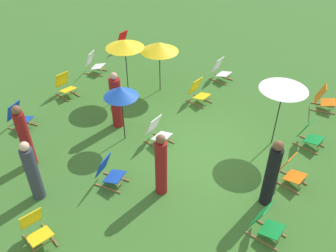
{
  "coord_description": "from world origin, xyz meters",
  "views": [
    {
      "loc": [
        -6.97,
        -2.94,
        6.59
      ],
      "look_at": [
        0.0,
        1.2,
        0.5
      ],
      "focal_mm": 38.0,
      "sensor_mm": 36.0,
      "label": 1
    }
  ],
  "objects_px": {
    "deckchair_4": "(310,134)",
    "deckchair_6": "(19,117)",
    "deckchair_13": "(198,92)",
    "deckchair_5": "(324,99)",
    "deckchair_7": "(65,86)",
    "deckchair_1": "(266,223)",
    "deckchair_8": "(109,172)",
    "umbrella_0": "(284,86)",
    "umbrella_3": "(121,92)",
    "deckchair_0": "(290,171)",
    "deckchair_3": "(125,42)",
    "deckchair_2": "(94,64)",
    "person_2": "(32,172)",
    "umbrella_2": "(125,44)",
    "deckchair_12": "(220,70)",
    "umbrella_1": "(159,47)",
    "person_1": "(25,137)",
    "deckchair_10": "(158,132)",
    "person_4": "(161,166)",
    "person_0": "(116,102)",
    "deckchair_11": "(36,229)",
    "person_3": "(271,175)"
  },
  "relations": [
    {
      "from": "person_0",
      "to": "umbrella_1",
      "type": "bearing_deg",
      "value": 23.56
    },
    {
      "from": "umbrella_2",
      "to": "person_0",
      "type": "relative_size",
      "value": 1.11
    },
    {
      "from": "deckchair_1",
      "to": "umbrella_0",
      "type": "xyz_separation_m",
      "value": [
        3.16,
        0.82,
        1.54
      ]
    },
    {
      "from": "deckchair_4",
      "to": "umbrella_2",
      "type": "distance_m",
      "value": 6.22
    },
    {
      "from": "umbrella_1",
      "to": "person_4",
      "type": "height_order",
      "value": "umbrella_1"
    },
    {
      "from": "deckchair_0",
      "to": "umbrella_1",
      "type": "xyz_separation_m",
      "value": [
        2.17,
        5.17,
        1.28
      ]
    },
    {
      "from": "deckchair_5",
      "to": "umbrella_1",
      "type": "distance_m",
      "value": 5.62
    },
    {
      "from": "deckchair_8",
      "to": "deckchair_11",
      "type": "bearing_deg",
      "value": 165.84
    },
    {
      "from": "deckchair_0",
      "to": "deckchair_5",
      "type": "distance_m",
      "value": 3.89
    },
    {
      "from": "person_2",
      "to": "person_1",
      "type": "bearing_deg",
      "value": -141.54
    },
    {
      "from": "person_2",
      "to": "deckchair_4",
      "type": "bearing_deg",
      "value": 119.41
    },
    {
      "from": "deckchair_5",
      "to": "deckchair_7",
      "type": "distance_m",
      "value": 8.65
    },
    {
      "from": "umbrella_2",
      "to": "deckchair_1",
      "type": "bearing_deg",
      "value": -118.17
    },
    {
      "from": "deckchair_13",
      "to": "deckchair_5",
      "type": "bearing_deg",
      "value": -54.6
    },
    {
      "from": "deckchair_10",
      "to": "umbrella_1",
      "type": "distance_m",
      "value": 3.18
    },
    {
      "from": "deckchair_4",
      "to": "deckchair_6",
      "type": "height_order",
      "value": "same"
    },
    {
      "from": "person_1",
      "to": "deckchair_4",
      "type": "bearing_deg",
      "value": -58.04
    },
    {
      "from": "deckchair_12",
      "to": "person_0",
      "type": "height_order",
      "value": "person_0"
    },
    {
      "from": "deckchair_3",
      "to": "deckchair_5",
      "type": "bearing_deg",
      "value": -85.98
    },
    {
      "from": "person_3",
      "to": "deckchair_10",
      "type": "bearing_deg",
      "value": 111.06
    },
    {
      "from": "deckchair_10",
      "to": "person_0",
      "type": "height_order",
      "value": "person_0"
    },
    {
      "from": "deckchair_6",
      "to": "deckchair_11",
      "type": "height_order",
      "value": "same"
    },
    {
      "from": "deckchair_1",
      "to": "deckchair_11",
      "type": "height_order",
      "value": "same"
    },
    {
      "from": "deckchair_3",
      "to": "deckchair_10",
      "type": "distance_m",
      "value": 6.42
    },
    {
      "from": "umbrella_1",
      "to": "person_2",
      "type": "relative_size",
      "value": 1.07
    },
    {
      "from": "deckchair_3",
      "to": "umbrella_2",
      "type": "distance_m",
      "value": 3.96
    },
    {
      "from": "deckchair_4",
      "to": "deckchair_12",
      "type": "bearing_deg",
      "value": 71.85
    },
    {
      "from": "deckchair_0",
      "to": "umbrella_0",
      "type": "distance_m",
      "value": 2.18
    },
    {
      "from": "person_2",
      "to": "person_4",
      "type": "distance_m",
      "value": 2.98
    },
    {
      "from": "deckchair_2",
      "to": "deckchair_3",
      "type": "xyz_separation_m",
      "value": [
        2.23,
        0.16,
        0.0
      ]
    },
    {
      "from": "umbrella_1",
      "to": "deckchair_5",
      "type": "bearing_deg",
      "value": -71.6
    },
    {
      "from": "deckchair_1",
      "to": "deckchair_8",
      "type": "bearing_deg",
      "value": 105.07
    },
    {
      "from": "deckchair_10",
      "to": "person_4",
      "type": "xyz_separation_m",
      "value": [
        -1.58,
        -1.1,
        0.48
      ]
    },
    {
      "from": "umbrella_1",
      "to": "person_0",
      "type": "xyz_separation_m",
      "value": [
        -2.43,
        0.01,
        -0.8
      ]
    },
    {
      "from": "deckchair_8",
      "to": "deckchair_12",
      "type": "distance_m",
      "value": 6.31
    },
    {
      "from": "umbrella_0",
      "to": "umbrella_2",
      "type": "xyz_separation_m",
      "value": [
        0.03,
        5.12,
        -0.02
      ]
    },
    {
      "from": "deckchair_3",
      "to": "deckchair_13",
      "type": "relative_size",
      "value": 1.0
    },
    {
      "from": "deckchair_0",
      "to": "deckchair_8",
      "type": "height_order",
      "value": "same"
    },
    {
      "from": "deckchair_7",
      "to": "umbrella_1",
      "type": "distance_m",
      "value": 3.52
    },
    {
      "from": "deckchair_5",
      "to": "deckchair_7",
      "type": "xyz_separation_m",
      "value": [
        -3.67,
        7.83,
        0.0
      ]
    },
    {
      "from": "umbrella_2",
      "to": "person_1",
      "type": "bearing_deg",
      "value": 177.65
    },
    {
      "from": "deckchair_2",
      "to": "umbrella_2",
      "type": "height_order",
      "value": "umbrella_2"
    },
    {
      "from": "deckchair_2",
      "to": "person_2",
      "type": "distance_m",
      "value": 6.34
    },
    {
      "from": "deckchair_0",
      "to": "deckchair_10",
      "type": "xyz_separation_m",
      "value": [
        -0.35,
        3.69,
        0.0
      ]
    },
    {
      "from": "deckchair_7",
      "to": "deckchair_11",
      "type": "bearing_deg",
      "value": -129.61
    },
    {
      "from": "deckchair_13",
      "to": "person_2",
      "type": "distance_m",
      "value": 5.96
    },
    {
      "from": "umbrella_0",
      "to": "umbrella_3",
      "type": "height_order",
      "value": "umbrella_0"
    },
    {
      "from": "umbrella_3",
      "to": "umbrella_2",
      "type": "bearing_deg",
      "value": 33.31
    },
    {
      "from": "deckchair_2",
      "to": "person_1",
      "type": "height_order",
      "value": "person_1"
    },
    {
      "from": "umbrella_3",
      "to": "deckchair_13",
      "type": "bearing_deg",
      "value": -18.05
    }
  ]
}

